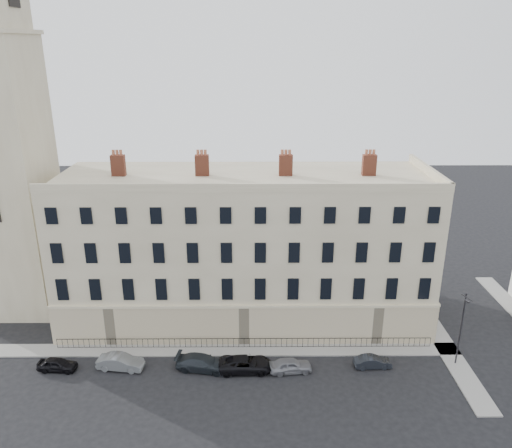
# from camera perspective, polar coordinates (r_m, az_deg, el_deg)

# --- Properties ---
(ground) EXTENTS (160.00, 160.00, 0.00)m
(ground) POSITION_cam_1_polar(r_m,az_deg,el_deg) (44.23, 6.70, -17.77)
(ground) COLOR black
(ground) RESTS_ON ground
(terrace) EXTENTS (36.22, 12.22, 17.00)m
(terrace) POSITION_cam_1_polar(r_m,az_deg,el_deg) (50.56, -1.28, -2.70)
(terrace) COLOR #BEB08D
(terrace) RESTS_ON ground
(pavement_terrace) EXTENTS (48.00, 2.00, 0.12)m
(pavement_terrace) POSITION_cam_1_polar(r_m,az_deg,el_deg) (48.19, -6.28, -14.12)
(pavement_terrace) COLOR gray
(pavement_terrace) RESTS_ON ground
(pavement_east_return) EXTENTS (2.00, 24.00, 0.12)m
(pavement_east_return) POSITION_cam_1_polar(r_m,az_deg,el_deg) (53.62, 19.88, -11.50)
(pavement_east_return) COLOR gray
(pavement_east_return) RESTS_ON ground
(railings) EXTENTS (35.00, 0.04, 0.96)m
(railings) POSITION_cam_1_polar(r_m,az_deg,el_deg) (48.01, -1.37, -13.43)
(railings) COLOR black
(railings) RESTS_ON ground
(car_a) EXTENTS (3.47, 1.59, 1.15)m
(car_a) POSITION_cam_1_polar(r_m,az_deg,el_deg) (48.44, -21.75, -14.68)
(car_a) COLOR black
(car_a) RESTS_ON ground
(car_b) EXTENTS (4.22, 1.92, 1.34)m
(car_b) POSITION_cam_1_polar(r_m,az_deg,el_deg) (46.84, -15.22, -14.99)
(car_b) COLOR slate
(car_b) RESTS_ON ground
(car_c) EXTENTS (4.91, 2.63, 1.35)m
(car_c) POSITION_cam_1_polar(r_m,az_deg,el_deg) (45.48, -6.15, -15.49)
(car_c) COLOR #21262C
(car_c) RESTS_ON ground
(car_d) EXTENTS (4.78, 2.31, 1.31)m
(car_d) POSITION_cam_1_polar(r_m,az_deg,el_deg) (45.14, -1.19, -15.70)
(car_d) COLOR black
(car_d) RESTS_ON ground
(car_e) EXTENTS (3.88, 1.93, 1.27)m
(car_e) POSITION_cam_1_polar(r_m,az_deg,el_deg) (45.10, 3.95, -15.82)
(car_e) COLOR gray
(car_e) RESTS_ON ground
(car_f) EXTENTS (3.33, 1.32, 1.08)m
(car_f) POSITION_cam_1_polar(r_m,az_deg,el_deg) (46.72, 13.18, -15.09)
(car_f) COLOR black
(car_f) RESTS_ON ground
(streetlamp) EXTENTS (0.62, 1.48, 7.09)m
(streetlamp) POSITION_cam_1_polar(r_m,az_deg,el_deg) (47.46, 22.41, -10.75)
(streetlamp) COLOR #2B2A2E
(streetlamp) RESTS_ON ground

